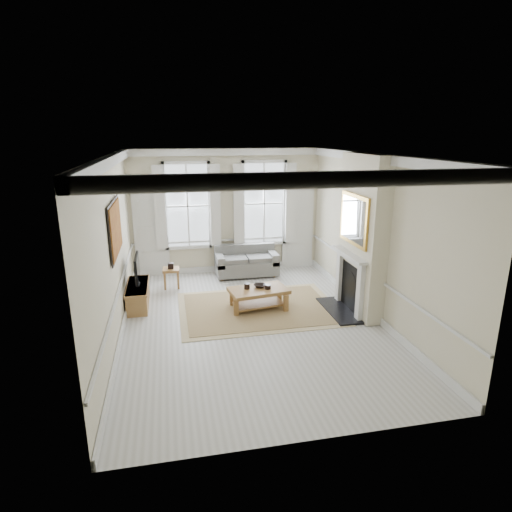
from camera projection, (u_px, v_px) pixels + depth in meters
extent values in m
plane|color=#B7B5AD|center=(252.00, 323.00, 8.84)|extent=(7.20, 7.20, 0.00)
plane|color=white|center=(251.00, 155.00, 7.90)|extent=(7.20, 7.20, 0.00)
plane|color=beige|center=(226.00, 212.00, 11.76)|extent=(5.20, 0.00, 5.20)
plane|color=beige|center=(113.00, 251.00, 7.86)|extent=(0.00, 7.20, 7.20)
plane|color=beige|center=(374.00, 237.00, 8.88)|extent=(0.00, 7.20, 7.20)
cube|color=silver|center=(151.00, 235.00, 11.47)|extent=(0.90, 0.08, 2.30)
cube|color=silver|center=(298.00, 228.00, 12.27)|extent=(0.90, 0.08, 2.30)
cube|color=#A7681C|center=(115.00, 229.00, 8.06)|extent=(0.05, 1.66, 1.06)
cube|color=beige|center=(362.00, 235.00, 9.03)|extent=(0.35, 1.70, 3.38)
cube|color=black|center=(339.00, 310.00, 9.41)|extent=(0.55, 1.50, 0.05)
cube|color=silver|center=(360.00, 295.00, 8.78)|extent=(0.10, 0.18, 1.15)
cube|color=silver|center=(339.00, 278.00, 9.82)|extent=(0.10, 0.18, 1.15)
cube|color=silver|center=(349.00, 254.00, 9.09)|extent=(0.20, 1.45, 0.06)
cube|color=black|center=(351.00, 287.00, 9.31)|extent=(0.02, 0.92, 1.00)
cube|color=gold|center=(354.00, 220.00, 8.89)|extent=(0.06, 1.26, 1.06)
cube|color=#585856|center=(247.00, 267.00, 11.73)|extent=(1.68, 0.82, 0.38)
cube|color=#585856|center=(244.00, 251.00, 11.92)|extent=(1.68, 0.20, 0.44)
cube|color=#585856|center=(220.00, 260.00, 11.52)|extent=(0.20, 0.82, 0.30)
cube|color=#585856|center=(273.00, 257.00, 11.81)|extent=(0.20, 0.82, 0.30)
cylinder|color=olive|center=(222.00, 279.00, 11.38)|extent=(0.06, 0.06, 0.08)
cylinder|color=olive|center=(269.00, 269.00, 12.20)|extent=(0.06, 0.06, 0.08)
cube|color=olive|center=(171.00, 270.00, 10.76)|extent=(0.42, 0.42, 0.06)
cube|color=olive|center=(165.00, 281.00, 10.66)|extent=(0.05, 0.05, 0.44)
cube|color=olive|center=(178.00, 281.00, 10.72)|extent=(0.05, 0.05, 0.44)
cube|color=olive|center=(165.00, 277.00, 10.95)|extent=(0.05, 0.05, 0.44)
cube|color=olive|center=(178.00, 277.00, 11.01)|extent=(0.05, 0.05, 0.44)
cube|color=#9A774F|center=(258.00, 308.00, 9.56)|extent=(3.50, 2.60, 0.02)
cube|color=olive|center=(259.00, 290.00, 9.45)|extent=(1.36, 0.92, 0.08)
cube|color=olive|center=(237.00, 307.00, 9.15)|extent=(0.10, 0.10, 0.39)
cube|color=olive|center=(285.00, 303.00, 9.36)|extent=(0.10, 0.10, 0.39)
cube|color=olive|center=(233.00, 298.00, 9.66)|extent=(0.10, 0.10, 0.39)
cube|color=olive|center=(279.00, 294.00, 9.87)|extent=(0.10, 0.10, 0.39)
cylinder|color=black|center=(247.00, 286.00, 9.42)|extent=(0.12, 0.12, 0.12)
cylinder|color=black|center=(268.00, 287.00, 9.41)|extent=(0.14, 0.14, 0.10)
imported|color=black|center=(260.00, 286.00, 9.53)|extent=(0.32, 0.32, 0.07)
cube|color=olive|center=(138.00, 295.00, 9.69)|extent=(0.44, 1.38, 0.49)
cube|color=black|center=(138.00, 284.00, 9.62)|extent=(0.08, 0.30, 0.03)
cube|color=black|center=(137.00, 268.00, 9.51)|extent=(0.05, 0.90, 0.55)
cube|color=black|center=(138.00, 268.00, 9.52)|extent=(0.01, 0.83, 0.49)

